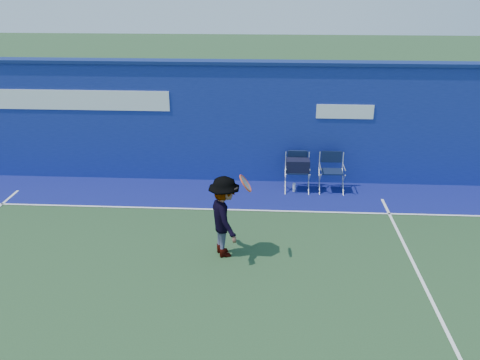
# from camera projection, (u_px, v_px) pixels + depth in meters

# --- Properties ---
(ground) EXTENTS (80.00, 80.00, 0.00)m
(ground) POSITION_uv_depth(u_px,v_px,m) (165.00, 289.00, 8.75)
(ground) COLOR #254324
(ground) RESTS_ON ground
(stadium_wall) EXTENTS (24.00, 0.50, 3.08)m
(stadium_wall) POSITION_uv_depth(u_px,v_px,m) (201.00, 121.00, 12.98)
(stadium_wall) COLOR navy
(stadium_wall) RESTS_ON ground
(out_of_bounds_strip) EXTENTS (24.00, 1.80, 0.01)m
(out_of_bounds_strip) POSITION_uv_depth(u_px,v_px,m) (197.00, 193.00, 12.54)
(out_of_bounds_strip) COLOR navy
(out_of_bounds_strip) RESTS_ON ground
(court_lines) EXTENTS (24.00, 12.00, 0.01)m
(court_lines) POSITION_uv_depth(u_px,v_px,m) (171.00, 269.00, 9.30)
(court_lines) COLOR white
(court_lines) RESTS_ON out_of_bounds_strip
(directors_chair_left) EXTENTS (0.58, 0.53, 0.97)m
(directors_chair_left) POSITION_uv_depth(u_px,v_px,m) (297.00, 175.00, 12.57)
(directors_chair_left) COLOR silver
(directors_chair_left) RESTS_ON ground
(directors_chair_right) EXTENTS (0.58, 0.52, 0.97)m
(directors_chair_right) POSITION_uv_depth(u_px,v_px,m) (331.00, 180.00, 12.59)
(directors_chair_right) COLOR silver
(directors_chair_right) RESTS_ON ground
(water_bottle) EXTENTS (0.07, 0.07, 0.23)m
(water_bottle) POSITION_uv_depth(u_px,v_px,m) (294.00, 187.00, 12.63)
(water_bottle) COLOR white
(water_bottle) RESTS_ON ground
(tennis_player) EXTENTS (0.99, 1.18, 1.70)m
(tennis_player) POSITION_uv_depth(u_px,v_px,m) (224.00, 217.00, 9.54)
(tennis_player) COLOR #EA4738
(tennis_player) RESTS_ON ground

